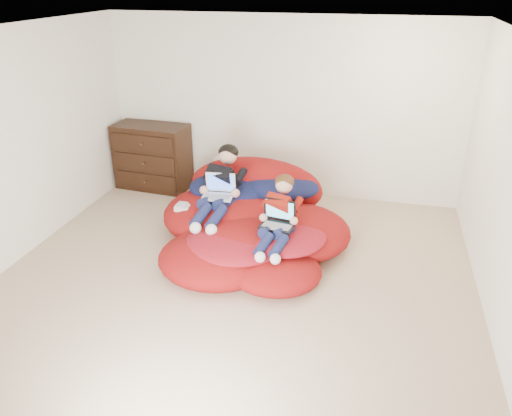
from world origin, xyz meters
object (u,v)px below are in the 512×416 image
Objects in this scene: dresser at (153,157)px; laptop_black at (278,219)px; younger_boy at (279,213)px; older_boy at (221,184)px; beanbag_pile at (250,222)px; laptop_white at (219,190)px.

laptop_black is (2.28, -1.75, 0.08)m from dresser.
dresser is 2.84m from younger_boy.
beanbag_pile is at bearing -12.52° from older_boy.
older_boy is at bearing 147.02° from laptop_black.
younger_boy is 0.88m from laptop_white.
dresser is 1.13× the size of younger_boy.
older_boy is at bearing -39.74° from dresser.
laptop_white is (-0.37, -0.02, 0.38)m from beanbag_pile.
dresser reaches higher than younger_boy.
younger_boy is at bearing -29.74° from older_boy.
beanbag_pile is 2.49× the size of younger_boy.
older_boy is (-0.37, 0.08, 0.43)m from beanbag_pile.
laptop_black is at bearing -45.31° from beanbag_pile.
beanbag_pile is 0.69m from laptop_black.
dresser reaches higher than beanbag_pile.
dresser is 2.81× the size of laptop_black.
laptop_white is (1.47, -1.32, 0.16)m from dresser.
older_boy reaches higher than younger_boy.
dresser is 0.46× the size of beanbag_pile.
laptop_white is at bearing 152.29° from laptop_black.
older_boy is 3.11× the size of laptop_white.
dresser is 0.94× the size of older_boy.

